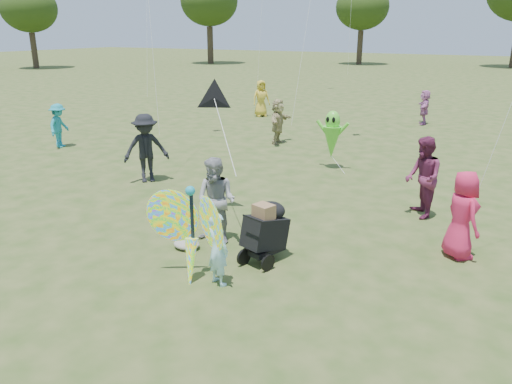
% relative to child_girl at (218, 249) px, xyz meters
% --- Properties ---
extents(ground, '(160.00, 160.00, 0.00)m').
position_rel_child_girl_xyz_m(ground, '(0.03, 0.12, -0.62)').
color(ground, '#51592B').
rests_on(ground, ground).
extents(child_girl, '(0.53, 0.43, 1.24)m').
position_rel_child_girl_xyz_m(child_girl, '(0.00, 0.00, 0.00)').
color(child_girl, '#ADE9F5').
rests_on(child_girl, ground).
extents(adult_man, '(0.87, 0.70, 1.70)m').
position_rel_child_girl_xyz_m(adult_man, '(-0.94, 1.43, 0.23)').
color(adult_man, gray).
rests_on(adult_man, ground).
extents(grey_bag, '(0.53, 0.43, 0.17)m').
position_rel_child_girl_xyz_m(grey_bag, '(-1.29, 0.88, -0.54)').
color(grey_bag, gray).
rests_on(grey_bag, ground).
extents(crowd_a, '(0.91, 0.95, 1.64)m').
position_rel_child_girl_xyz_m(crowd_a, '(3.33, 2.99, 0.20)').
color(crowd_a, '#CB204A').
rests_on(crowd_a, ground).
extents(crowd_b, '(1.33, 1.36, 1.87)m').
position_rel_child_girl_xyz_m(crowd_b, '(-4.84, 3.96, 0.32)').
color(crowd_b, black).
rests_on(crowd_b, ground).
extents(crowd_d, '(0.59, 1.53, 1.62)m').
position_rel_child_girl_xyz_m(crowd_d, '(-3.80, 9.96, 0.19)').
color(crowd_d, tan).
rests_on(crowd_d, ground).
extents(crowd_e, '(1.02, 1.10, 1.81)m').
position_rel_child_girl_xyz_m(crowd_e, '(2.29, 4.78, 0.29)').
color(crowd_e, '#682244').
rests_on(crowd_e, ground).
extents(crowd_g, '(0.95, 0.98, 1.70)m').
position_rel_child_girl_xyz_m(crowd_g, '(-7.12, 14.91, 0.23)').
color(crowd_g, gold).
rests_on(crowd_g, ground).
extents(crowd_i, '(0.85, 1.12, 1.53)m').
position_rel_child_girl_xyz_m(crowd_i, '(-10.32, 5.76, 0.15)').
color(crowd_i, teal).
rests_on(crowd_i, ground).
extents(crowd_j, '(0.76, 1.44, 1.49)m').
position_rel_child_girl_xyz_m(crowd_j, '(0.11, 16.51, 0.12)').
color(crowd_j, '#BC6BA7').
rests_on(crowd_j, ground).
extents(jogging_stroller, '(0.70, 1.12, 1.09)m').
position_rel_child_girl_xyz_m(jogging_stroller, '(0.27, 1.18, -0.01)').
color(jogging_stroller, black).
rests_on(jogging_stroller, ground).
extents(butterfly_kite, '(1.74, 0.75, 1.83)m').
position_rel_child_girl_xyz_m(butterfly_kite, '(-0.47, -0.07, 0.22)').
color(butterfly_kite, '#DD2259').
rests_on(butterfly_kite, ground).
extents(delta_kite_rig, '(1.77, 1.64, 1.65)m').
position_rel_child_girl_xyz_m(delta_kite_rig, '(-1.86, 2.84, 1.98)').
color(delta_kite_rig, black).
rests_on(delta_kite_rig, ground).
extents(alien_kite, '(1.12, 0.69, 1.74)m').
position_rel_child_girl_xyz_m(alien_kite, '(-0.89, 7.65, 0.35)').
color(alien_kite, '#5BD632').
rests_on(alien_kite, ground).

